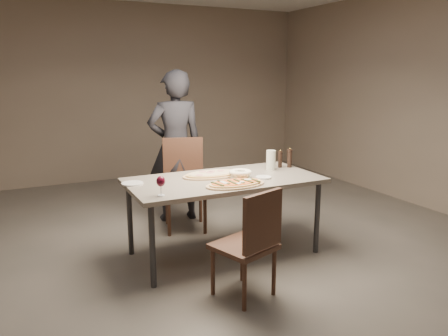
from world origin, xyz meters
name	(u,v)px	position (x,y,z in m)	size (l,w,h in m)	color
room	(224,109)	(0.00, 0.00, 1.40)	(7.00, 7.00, 7.00)	#5B554E
dining_table	(224,184)	(0.00, 0.00, 0.69)	(1.80, 0.90, 0.75)	gray
zucchini_pizza	(235,184)	(-0.02, -0.28, 0.77)	(0.55, 0.31, 0.05)	tan
ham_pizza	(212,174)	(-0.06, 0.14, 0.77)	(0.59, 0.33, 0.04)	tan
bread_basket	(240,174)	(0.14, -0.06, 0.80)	(0.21, 0.21, 0.08)	beige
oil_dish	(263,177)	(0.34, -0.16, 0.76)	(0.14, 0.14, 0.02)	white
pepper_mill_left	(280,159)	(0.74, 0.18, 0.84)	(0.05, 0.05, 0.19)	black
pepper_mill_right	(290,158)	(0.83, 0.14, 0.85)	(0.05, 0.05, 0.21)	black
carafe	(271,160)	(0.59, 0.13, 0.85)	(0.10, 0.10, 0.20)	silver
wine_glass	(161,182)	(-0.71, -0.31, 0.86)	(0.07, 0.07, 0.16)	silver
side_plate	(132,183)	(-0.83, 0.16, 0.76)	(0.19, 0.19, 0.01)	white
chair_near	(252,239)	(-0.19, -0.88, 0.49)	(0.53, 0.53, 0.88)	#42271B
chair_far	(184,178)	(-0.07, 0.89, 0.56)	(0.59, 0.59, 1.00)	#42271B
diner	(175,147)	(-0.06, 1.17, 0.88)	(0.64, 0.42, 1.76)	black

